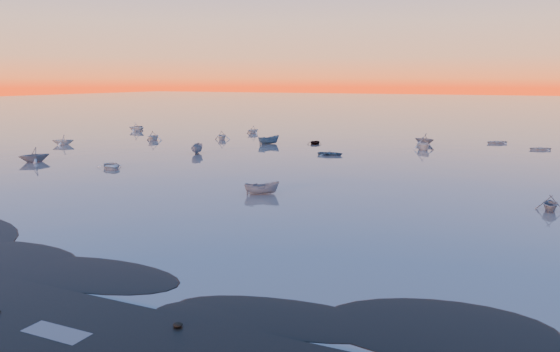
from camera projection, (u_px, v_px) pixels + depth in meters
The scene contains 6 objects.
ground at pixel (403, 130), 123.77m from camera, with size 600.00×600.00×0.00m, color #615751.
mud_lobes at pixel (39, 268), 33.79m from camera, with size 140.00×6.00×0.07m, color black, non-canonical shape.
moored_fleet at pixel (333, 157), 81.90m from camera, with size 124.00×58.00×1.20m, color silver, non-canonical shape.
boat_near_left at pixel (111, 168), 71.40m from camera, with size 4.37×1.82×1.09m, color silver.
boat_near_center at pixel (262, 194), 55.43m from camera, with size 3.60×1.52×1.25m, color slate.
boat_near_right at pixel (550, 211), 48.49m from camera, with size 3.19×1.44×1.12m, color slate.
Camera 1 is at (27.23, -23.85, 11.55)m, focal length 35.00 mm.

